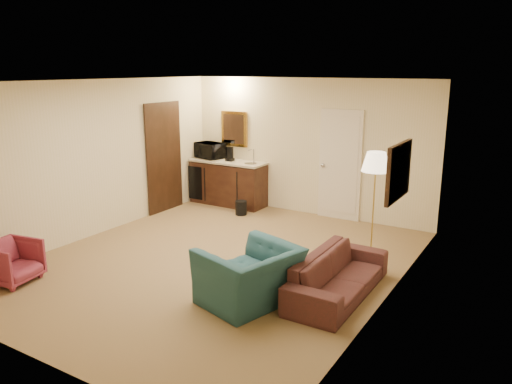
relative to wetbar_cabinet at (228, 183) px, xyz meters
The scene contains 11 objects.
ground 3.21m from the wetbar_cabinet, 58.76° to the right, with size 6.00×6.00×0.00m, color olive.
room_walls 2.79m from the wetbar_cabinet, 51.47° to the right, with size 5.02×6.01×2.61m.
wetbar_cabinet is the anchor object (origin of this frame).
sofa 4.59m from the wetbar_cabinet, 38.36° to the right, with size 1.84×0.54×0.72m, color black.
teal_armchair 4.56m from the wetbar_cabinet, 52.56° to the right, with size 1.09×0.71×0.95m, color #214B52.
rose_chair_near 4.73m from the wetbar_cabinet, 93.03° to the right, with size 0.60×0.57×0.62m, color maroon.
coffee_table 4.17m from the wetbar_cabinet, 46.25° to the right, with size 0.75×0.50×0.43m, color black.
floor_lamp 3.74m from the wetbar_cabinet, 19.89° to the right, with size 0.42×0.42×1.60m, color #B0943A.
waste_bin 0.89m from the wetbar_cabinet, 38.63° to the right, with size 0.22×0.22×0.28m, color black.
microwave 0.83m from the wetbar_cabinet, behind, with size 0.59×0.33×0.40m, color black.
coffee_maker 0.60m from the wetbar_cabinet, 19.99° to the left, with size 0.15×0.15×0.29m, color black.
Camera 1 is at (4.06, -5.61, 2.79)m, focal length 35.00 mm.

